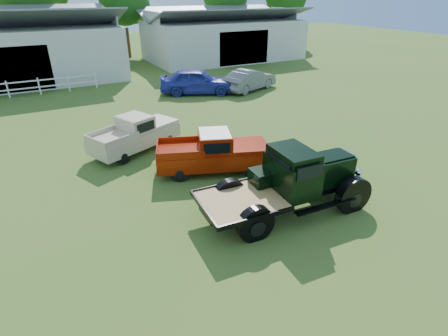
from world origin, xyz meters
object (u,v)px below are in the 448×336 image
misc_car_blue (197,81)px  misc_car_grey (250,80)px  red_pickup (213,152)px  vintage_flatbed (288,182)px  white_pickup (135,134)px

misc_car_blue → misc_car_grey: (3.94, -0.96, -0.13)m
red_pickup → vintage_flatbed: bearing=-57.2°
misc_car_grey → red_pickup: bearing=122.0°
white_pickup → misc_car_blue: bearing=26.2°
white_pickup → vintage_flatbed: bearing=-91.2°
vintage_flatbed → white_pickup: vintage_flatbed is taller
vintage_flatbed → misc_car_grey: bearing=66.0°
red_pickup → misc_car_grey: red_pickup is taller
white_pickup → misc_car_blue: 10.57m
vintage_flatbed → white_pickup: (-3.10, 7.52, -0.32)m
vintage_flatbed → red_pickup: 4.01m
red_pickup → white_pickup: size_ratio=1.06×
vintage_flatbed → misc_car_blue: size_ratio=1.09×
vintage_flatbed → red_pickup: size_ratio=1.22×
vintage_flatbed → misc_car_grey: 16.52m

